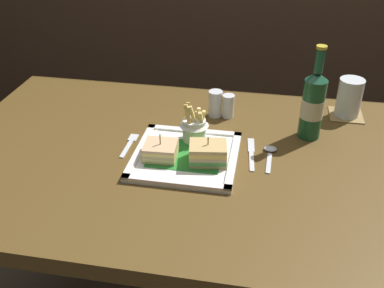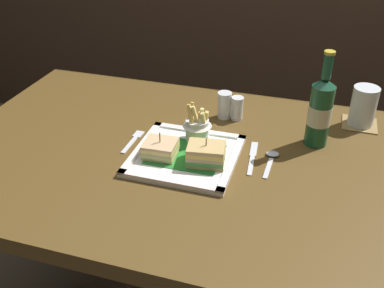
% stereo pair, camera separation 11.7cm
% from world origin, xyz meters
% --- Properties ---
extents(dining_table, '(1.38, 0.84, 0.77)m').
position_xyz_m(dining_table, '(0.00, 0.00, 0.66)').
color(dining_table, brown).
rests_on(dining_table, ground_plane).
extents(square_plate, '(0.27, 0.27, 0.02)m').
position_xyz_m(square_plate, '(-0.03, -0.02, 0.78)').
color(square_plate, white).
rests_on(square_plate, dining_table).
extents(sandwich_half_left, '(0.09, 0.08, 0.07)m').
position_xyz_m(sandwich_half_left, '(-0.09, -0.04, 0.80)').
color(sandwich_half_left, tan).
rests_on(sandwich_half_left, square_plate).
extents(sandwich_half_right, '(0.10, 0.08, 0.08)m').
position_xyz_m(sandwich_half_right, '(0.03, -0.04, 0.81)').
color(sandwich_half_right, tan).
rests_on(sandwich_half_right, square_plate).
extents(fries_cup, '(0.08, 0.08, 0.11)m').
position_xyz_m(fries_cup, '(-0.02, 0.06, 0.82)').
color(fries_cup, silver).
rests_on(fries_cup, square_plate).
extents(beer_bottle, '(0.06, 0.06, 0.27)m').
position_xyz_m(beer_bottle, '(0.29, 0.16, 0.87)').
color(beer_bottle, '#1B522D').
rests_on(beer_bottle, dining_table).
extents(drink_coaster, '(0.10, 0.10, 0.00)m').
position_xyz_m(drink_coaster, '(0.41, 0.31, 0.77)').
color(drink_coaster, olive).
rests_on(drink_coaster, dining_table).
extents(water_glass, '(0.07, 0.07, 0.12)m').
position_xyz_m(water_glass, '(0.41, 0.31, 0.82)').
color(water_glass, silver).
rests_on(water_glass, dining_table).
extents(fork, '(0.02, 0.12, 0.00)m').
position_xyz_m(fork, '(-0.20, 0.02, 0.77)').
color(fork, silver).
rests_on(fork, dining_table).
extents(knife, '(0.03, 0.16, 0.00)m').
position_xyz_m(knife, '(0.14, 0.04, 0.77)').
color(knife, silver).
rests_on(knife, dining_table).
extents(spoon, '(0.03, 0.13, 0.01)m').
position_xyz_m(spoon, '(0.19, 0.04, 0.77)').
color(spoon, silver).
rests_on(spoon, dining_table).
extents(salt_shaker, '(0.04, 0.04, 0.08)m').
position_xyz_m(salt_shaker, '(0.01, 0.23, 0.81)').
color(salt_shaker, silver).
rests_on(salt_shaker, dining_table).
extents(pepper_shaker, '(0.04, 0.04, 0.07)m').
position_xyz_m(pepper_shaker, '(0.05, 0.23, 0.80)').
color(pepper_shaker, silver).
rests_on(pepper_shaker, dining_table).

